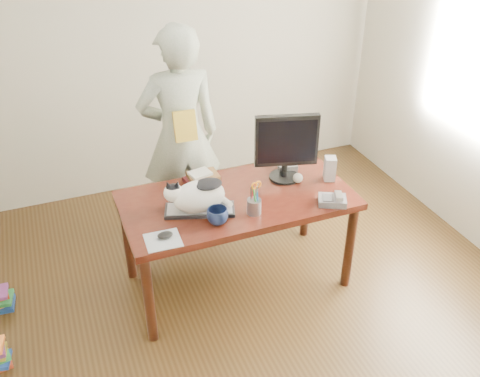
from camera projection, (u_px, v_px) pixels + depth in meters
The scene contains 16 objects.
room at pixel (277, 160), 2.91m from camera, with size 4.50×4.50×4.50m.
desk at pixel (233, 209), 3.84m from camera, with size 1.60×0.80×0.75m.
keyboard at pixel (200, 210), 3.55m from camera, with size 0.49×0.31×0.03m.
cat at pixel (197, 195), 3.48m from camera, with size 0.45×0.31×0.26m.
monitor at pixel (286, 144), 3.76m from camera, with size 0.45×0.27×0.51m.
pen_cup at pixel (254, 205), 3.50m from camera, with size 0.12×0.12×0.24m.
mousepad at pixel (163, 240), 3.28m from camera, with size 0.22×0.21×0.00m.
mouse at pixel (165, 235), 3.29m from camera, with size 0.10×0.07×0.04m.
coffee_mug at pixel (217, 216), 3.41m from camera, with size 0.14×0.14×0.11m, color #0D1634.
phone at pixel (333, 200), 3.62m from camera, with size 0.23×0.20×0.09m.
speaker at pixel (330, 169), 3.86m from camera, with size 0.11×0.11×0.18m.
baseball at pixel (298, 178), 3.85m from camera, with size 0.07×0.07×0.07m.
book_stack at pixel (202, 178), 3.85m from camera, with size 0.26×0.20×0.09m.
calculator at pixel (287, 164), 4.05m from camera, with size 0.18×0.21×0.06m.
person at pixel (180, 136), 4.20m from camera, with size 0.65×0.43×1.78m, color beige.
held_book at pixel (185, 126), 3.98m from camera, with size 0.17×0.11×0.23m.
Camera 1 is at (-1.12, -2.30, 2.75)m, focal length 40.00 mm.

